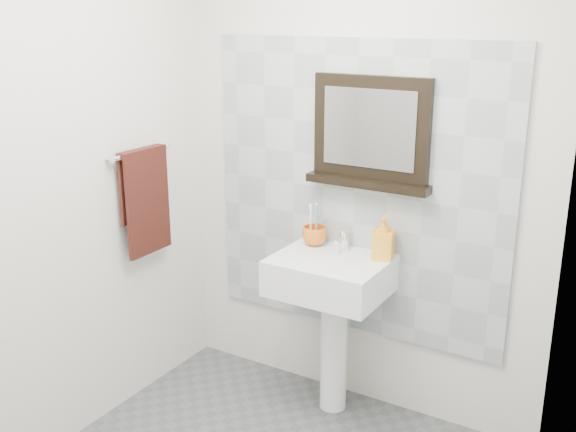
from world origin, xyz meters
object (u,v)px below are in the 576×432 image
Objects in this scene: pedestal_sink at (331,292)px; hand_towel at (145,193)px; soap_dispenser at (384,238)px; framed_mirror at (371,135)px; toothbrush_cup at (314,236)px.

hand_towel reaches higher than pedestal_sink.
soap_dispenser is 0.50m from framed_mirror.
pedestal_sink is 1.75× the size of hand_towel.
soap_dispenser is at bearing 20.09° from hand_towel.
pedestal_sink reaches higher than toothbrush_cup.
soap_dispenser is at bearing 28.57° from pedestal_sink.
soap_dispenser is 0.34× the size of framed_mirror.
pedestal_sink is 0.31m from toothbrush_cup.
soap_dispenser reaches higher than pedestal_sink.
hand_towel is (-0.76, -0.42, 0.22)m from toothbrush_cup.
toothbrush_cup is 0.23× the size of hand_towel.
hand_towel is at bearing -162.08° from pedestal_sink.
toothbrush_cup is at bearing 143.77° from pedestal_sink.
soap_dispenser is (0.22, 0.12, 0.29)m from pedestal_sink.
pedestal_sink is at bearing -164.13° from soap_dispenser.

